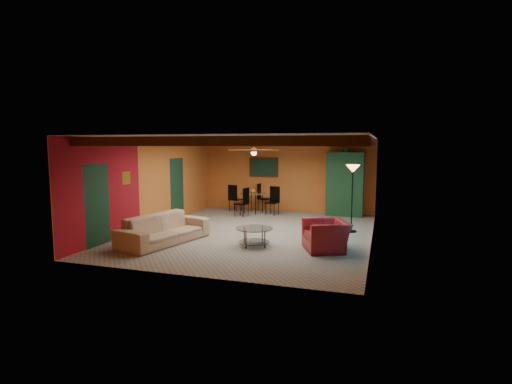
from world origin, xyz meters
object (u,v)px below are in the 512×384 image
(armchair, at_px, (326,235))
(potted_plant, at_px, (346,147))
(floor_lamp, at_px, (352,198))
(dining_table, at_px, (253,199))
(coffee_table, at_px, (254,237))
(armoire, at_px, (345,185))
(sofa, at_px, (164,229))
(vase, at_px, (253,183))

(armchair, distance_m, potted_plant, 5.40)
(floor_lamp, bearing_deg, dining_table, 149.64)
(coffee_table, xyz_separation_m, armoire, (1.71, 5.15, 0.86))
(sofa, bearing_deg, vase, 5.17)
(dining_table, relative_size, floor_lamp, 1.01)
(sofa, bearing_deg, armoire, -21.91)
(armchair, xyz_separation_m, armoire, (-0.03, 4.99, 0.74))
(armchair, bearing_deg, coffee_table, -108.26)
(sofa, xyz_separation_m, coffee_table, (2.29, 0.40, -0.13))
(sofa, distance_m, dining_table, 5.04)
(floor_lamp, height_order, vase, floor_lamp)
(sofa, height_order, floor_lamp, floor_lamp)
(armoire, relative_size, vase, 12.35)
(coffee_table, relative_size, vase, 5.19)
(coffee_table, distance_m, potted_plant, 5.86)
(armoire, xyz_separation_m, floor_lamp, (0.45, -2.73, -0.12))
(armchair, height_order, floor_lamp, floor_lamp)
(sofa, relative_size, armoire, 1.14)
(armoire, height_order, potted_plant, potted_plant)
(dining_table, height_order, potted_plant, potted_plant)
(potted_plant, bearing_deg, floor_lamp, -80.65)
(sofa, relative_size, armchair, 2.27)
(dining_table, bearing_deg, coffee_table, -71.57)
(armchair, bearing_deg, armoire, 156.79)
(armchair, relative_size, floor_lamp, 0.56)
(coffee_table, relative_size, armoire, 0.42)
(armoire, bearing_deg, floor_lamp, -76.95)
(armchair, xyz_separation_m, vase, (-3.27, 4.42, 0.76))
(potted_plant, bearing_deg, sofa, -125.85)
(potted_plant, height_order, vase, potted_plant)
(armchair, distance_m, vase, 5.55)
(coffee_table, xyz_separation_m, potted_plant, (1.71, 5.15, 2.20))
(armoire, xyz_separation_m, vase, (-3.24, -0.57, 0.02))
(armchair, bearing_deg, potted_plant, 156.79)
(coffee_table, bearing_deg, dining_table, 108.43)
(sofa, distance_m, armchair, 4.07)
(dining_table, bearing_deg, armoire, 10.01)
(sofa, xyz_separation_m, armchair, (4.04, 0.56, -0.01))
(sofa, xyz_separation_m, armoire, (4.01, 5.55, 0.73))
(sofa, height_order, vase, vase)
(potted_plant, bearing_deg, vase, -169.99)
(floor_lamp, bearing_deg, coffee_table, -131.86)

